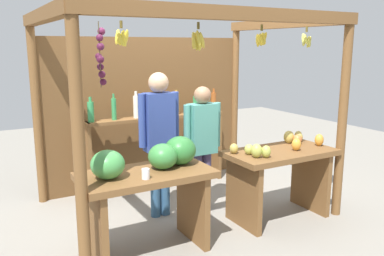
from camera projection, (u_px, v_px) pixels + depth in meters
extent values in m
plane|color=gray|center=(184.00, 207.00, 4.88)|extent=(12.00, 12.00, 0.00)
cylinder|color=brown|center=(79.00, 151.00, 3.08)|extent=(0.10, 0.10, 2.25)
cylinder|color=brown|center=(343.00, 118.00, 4.47)|extent=(0.10, 0.10, 2.25)
cylinder|color=brown|center=(36.00, 113.00, 4.85)|extent=(0.10, 0.10, 2.25)
cylinder|color=brown|center=(235.00, 98.00, 6.23)|extent=(0.10, 0.10, 2.25)
cube|color=brown|center=(238.00, 13.00, 3.56)|extent=(3.00, 0.12, 0.12)
cube|color=brown|center=(45.00, 15.00, 3.75)|extent=(0.12, 2.16, 0.12)
cube|color=brown|center=(283.00, 23.00, 5.14)|extent=(0.12, 2.16, 0.12)
cube|color=brown|center=(148.00, 112.00, 5.58)|extent=(2.90, 0.04, 2.03)
cylinder|color=brown|center=(262.00, 28.00, 3.85)|extent=(0.02, 0.02, 0.06)
ellipsoid|color=gold|center=(264.00, 38.00, 3.89)|extent=(0.04, 0.08, 0.12)
ellipsoid|color=gold|center=(262.00, 38.00, 3.90)|extent=(0.05, 0.05, 0.13)
ellipsoid|color=gold|center=(260.00, 39.00, 3.89)|extent=(0.08, 0.04, 0.12)
ellipsoid|color=gold|center=(258.00, 41.00, 3.89)|extent=(0.06, 0.05, 0.13)
ellipsoid|color=gold|center=(258.00, 40.00, 3.87)|extent=(0.05, 0.06, 0.13)
ellipsoid|color=gold|center=(260.00, 40.00, 3.86)|extent=(0.05, 0.08, 0.13)
ellipsoid|color=gold|center=(262.00, 39.00, 3.84)|extent=(0.07, 0.06, 0.13)
ellipsoid|color=gold|center=(264.00, 39.00, 3.85)|extent=(0.07, 0.04, 0.13)
ellipsoid|color=gold|center=(264.00, 39.00, 3.87)|extent=(0.05, 0.05, 0.13)
cylinder|color=brown|center=(198.00, 26.00, 3.47)|extent=(0.02, 0.02, 0.06)
ellipsoid|color=gold|center=(201.00, 43.00, 3.51)|extent=(0.04, 0.08, 0.15)
ellipsoid|color=gold|center=(198.00, 42.00, 3.54)|extent=(0.06, 0.05, 0.15)
ellipsoid|color=gold|center=(194.00, 41.00, 3.51)|extent=(0.07, 0.06, 0.16)
ellipsoid|color=gold|center=(194.00, 40.00, 3.47)|extent=(0.04, 0.07, 0.15)
ellipsoid|color=gold|center=(199.00, 39.00, 3.46)|extent=(0.06, 0.05, 0.15)
ellipsoid|color=gold|center=(202.00, 40.00, 3.47)|extent=(0.09, 0.06, 0.15)
cylinder|color=brown|center=(121.00, 24.00, 3.26)|extent=(0.02, 0.02, 0.06)
ellipsoid|color=yellow|center=(126.00, 37.00, 3.30)|extent=(0.04, 0.08, 0.14)
ellipsoid|color=yellow|center=(122.00, 38.00, 3.31)|extent=(0.07, 0.05, 0.14)
ellipsoid|color=yellow|center=(117.00, 37.00, 3.30)|extent=(0.06, 0.05, 0.14)
ellipsoid|color=yellow|center=(119.00, 37.00, 3.27)|extent=(0.04, 0.08, 0.14)
ellipsoid|color=yellow|center=(120.00, 38.00, 3.25)|extent=(0.07, 0.06, 0.14)
ellipsoid|color=yellow|center=(124.00, 39.00, 3.27)|extent=(0.07, 0.06, 0.14)
cylinder|color=brown|center=(307.00, 29.00, 4.22)|extent=(0.02, 0.02, 0.06)
ellipsoid|color=#D1CC4C|center=(309.00, 42.00, 4.27)|extent=(0.04, 0.07, 0.13)
ellipsoid|color=#D1CC4C|center=(304.00, 40.00, 4.28)|extent=(0.06, 0.04, 0.13)
ellipsoid|color=#D1CC4C|center=(303.00, 39.00, 4.24)|extent=(0.06, 0.07, 0.13)
ellipsoid|color=#D1CC4C|center=(306.00, 39.00, 4.22)|extent=(0.06, 0.08, 0.13)
ellipsoid|color=#D1CC4C|center=(309.00, 42.00, 4.23)|extent=(0.08, 0.06, 0.13)
cylinder|color=#4C422D|center=(100.00, 55.00, 3.41)|extent=(0.01, 0.01, 0.55)
sphere|color=#601E42|center=(101.00, 31.00, 3.40)|extent=(0.07, 0.07, 0.07)
sphere|color=#511938|center=(100.00, 38.00, 3.37)|extent=(0.06, 0.06, 0.06)
sphere|color=#511938|center=(100.00, 47.00, 3.39)|extent=(0.06, 0.06, 0.06)
sphere|color=#47142D|center=(99.00, 56.00, 3.42)|extent=(0.06, 0.06, 0.06)
sphere|color=#47142D|center=(100.00, 59.00, 3.40)|extent=(0.06, 0.06, 0.06)
sphere|color=#47142D|center=(100.00, 67.00, 3.46)|extent=(0.06, 0.06, 0.06)
sphere|color=#47142D|center=(102.00, 74.00, 3.42)|extent=(0.06, 0.06, 0.06)
sphere|color=#47142D|center=(103.00, 82.00, 3.45)|extent=(0.06, 0.06, 0.06)
cube|color=brown|center=(146.00, 175.00, 3.69)|extent=(1.22, 0.64, 0.06)
cube|color=brown|center=(96.00, 226.00, 3.53)|extent=(0.06, 0.58, 0.72)
cube|color=brown|center=(193.00, 205.00, 4.00)|extent=(0.06, 0.58, 0.72)
ellipsoid|color=#429347|center=(108.00, 164.00, 3.47)|extent=(0.32, 0.32, 0.25)
ellipsoid|color=#2D7533|center=(180.00, 150.00, 3.90)|extent=(0.33, 0.33, 0.27)
ellipsoid|color=#38843D|center=(163.00, 156.00, 3.76)|extent=(0.34, 0.34, 0.24)
cylinder|color=white|center=(146.00, 174.00, 3.48)|extent=(0.07, 0.07, 0.09)
cube|color=brown|center=(280.00, 153.00, 4.45)|extent=(1.22, 0.64, 0.06)
cube|color=brown|center=(243.00, 194.00, 4.30)|extent=(0.06, 0.58, 0.72)
cube|color=brown|center=(310.00, 180.00, 4.76)|extent=(0.06, 0.58, 0.72)
ellipsoid|color=#A8B24C|center=(266.00, 152.00, 4.14)|extent=(0.14, 0.14, 0.13)
ellipsoid|color=#A8B24C|center=(257.00, 151.00, 4.14)|extent=(0.15, 0.15, 0.14)
ellipsoid|color=#B79E47|center=(298.00, 136.00, 4.91)|extent=(0.12, 0.12, 0.11)
ellipsoid|color=#B79E47|center=(289.00, 137.00, 4.75)|extent=(0.17, 0.17, 0.15)
ellipsoid|color=#A8B24C|center=(249.00, 149.00, 4.26)|extent=(0.14, 0.14, 0.11)
ellipsoid|color=#B79E47|center=(234.00, 149.00, 4.30)|extent=(0.12, 0.12, 0.11)
ellipsoid|color=gold|center=(319.00, 140.00, 4.63)|extent=(0.12, 0.12, 0.14)
ellipsoid|color=#B79E47|center=(299.00, 137.00, 4.81)|extent=(0.12, 0.12, 0.12)
ellipsoid|color=#CC7038|center=(297.00, 139.00, 4.71)|extent=(0.13, 0.13, 0.11)
ellipsoid|color=gold|center=(296.00, 144.00, 4.43)|extent=(0.12, 0.12, 0.14)
cube|color=brown|center=(88.00, 162.00, 5.00)|extent=(0.05, 0.20, 1.00)
cube|color=brown|center=(217.00, 144.00, 5.90)|extent=(0.05, 0.20, 1.00)
cube|color=brown|center=(157.00, 117.00, 5.36)|extent=(1.88, 0.22, 0.04)
cylinder|color=#338C4C|center=(91.00, 112.00, 4.91)|extent=(0.08, 0.08, 0.25)
cylinder|color=#338C4C|center=(90.00, 99.00, 4.88)|extent=(0.04, 0.04, 0.06)
cylinder|color=#338C4C|center=(114.00, 109.00, 5.04)|extent=(0.06, 0.06, 0.27)
cylinder|color=#338C4C|center=(113.00, 96.00, 5.01)|extent=(0.03, 0.03, 0.06)
cylinder|color=silver|center=(136.00, 107.00, 5.18)|extent=(0.08, 0.08, 0.29)
cylinder|color=silver|center=(136.00, 93.00, 5.15)|extent=(0.03, 0.03, 0.06)
cylinder|color=#D8B266|center=(157.00, 107.00, 5.32)|extent=(0.07, 0.07, 0.25)
cylinder|color=#D8B266|center=(156.00, 95.00, 5.29)|extent=(0.03, 0.03, 0.06)
cylinder|color=gold|center=(176.00, 104.00, 5.46)|extent=(0.08, 0.08, 0.27)
cylinder|color=gold|center=(176.00, 92.00, 5.43)|extent=(0.04, 0.04, 0.06)
cylinder|color=#338C4C|center=(195.00, 104.00, 5.61)|extent=(0.07, 0.07, 0.23)
cylinder|color=#338C4C|center=(195.00, 94.00, 5.58)|extent=(0.03, 0.03, 0.06)
cylinder|color=#994C1E|center=(214.00, 102.00, 5.75)|extent=(0.08, 0.08, 0.26)
cylinder|color=#994C1E|center=(214.00, 91.00, 5.72)|extent=(0.03, 0.03, 0.06)
cylinder|color=#2F587E|center=(155.00, 184.00, 4.55)|extent=(0.11, 0.11, 0.77)
cylinder|color=#2F587E|center=(165.00, 182.00, 4.61)|extent=(0.11, 0.11, 0.77)
cube|color=#2D428C|center=(159.00, 122.00, 4.44)|extent=(0.32, 0.19, 0.65)
cylinder|color=#2D428C|center=(142.00, 121.00, 4.34)|extent=(0.08, 0.08, 0.58)
cylinder|color=#2D428C|center=(175.00, 118.00, 4.53)|extent=(0.08, 0.08, 0.58)
sphere|color=tan|center=(158.00, 83.00, 4.35)|extent=(0.22, 0.22, 0.22)
cylinder|color=#4E426B|center=(198.00, 182.00, 4.76)|extent=(0.11, 0.11, 0.69)
cylinder|color=#4E426B|center=(206.00, 180.00, 4.82)|extent=(0.11, 0.11, 0.69)
cube|color=teal|center=(202.00, 129.00, 4.66)|extent=(0.32, 0.19, 0.58)
cylinder|color=teal|center=(187.00, 128.00, 4.56)|extent=(0.08, 0.08, 0.52)
cylinder|color=teal|center=(217.00, 125.00, 4.75)|extent=(0.08, 0.08, 0.52)
sphere|color=#997051|center=(202.00, 95.00, 4.58)|extent=(0.20, 0.20, 0.20)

